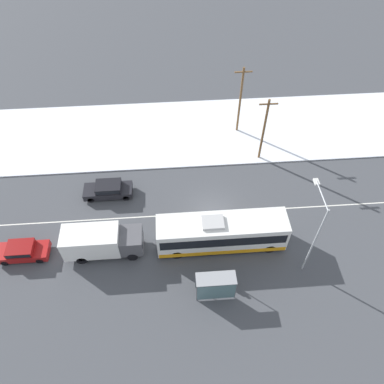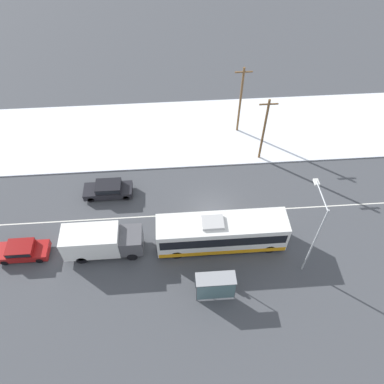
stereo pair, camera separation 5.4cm
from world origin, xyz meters
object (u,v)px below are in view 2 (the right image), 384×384
object	(u,v)px
utility_pole_roadside	(264,130)
sedan_car	(108,189)
bus_shelter	(216,286)
city_bus	(221,233)
pedestrian_at_stop	(222,275)
parked_car_near_truck	(22,250)
box_truck	(101,241)
utility_pole_snowlot	(240,100)
streetlamp	(315,228)

from	to	relation	value
utility_pole_roadside	sedan_car	bearing A→B (deg)	-165.58
sedan_car	bus_shelter	world-z (taller)	bus_shelter
city_bus	pedestrian_at_stop	bearing A→B (deg)	-95.36
parked_car_near_truck	pedestrian_at_stop	world-z (taller)	pedestrian_at_stop
sedan_car	pedestrian_at_stop	size ratio (longest dim) A/B	2.94
box_truck	parked_car_near_truck	size ratio (longest dim) A/B	1.58
bus_shelter	utility_pole_snowlot	xyz separation A→B (m)	(4.74, 19.76, 2.54)
box_truck	pedestrian_at_stop	xyz separation A→B (m)	(9.87, -3.59, -0.60)
bus_shelter	streetlamp	size ratio (longest dim) A/B	0.38
city_bus	streetlamp	size ratio (longest dim) A/B	1.35
sedan_car	streetlamp	size ratio (longest dim) A/B	0.57
box_truck	parked_car_near_truck	bearing A→B (deg)	179.48
pedestrian_at_stop	utility_pole_snowlot	world-z (taller)	utility_pole_snowlot
bus_shelter	box_truck	bearing A→B (deg)	152.35
box_truck	bus_shelter	bearing A→B (deg)	-27.65
pedestrian_at_stop	city_bus	bearing A→B (deg)	84.64
pedestrian_at_stop	bus_shelter	size ratio (longest dim) A/B	0.51
utility_pole_snowlot	box_truck	bearing A→B (deg)	-132.94
parked_car_near_truck	utility_pole_roadside	size ratio (longest dim) A/B	0.56
sedan_car	pedestrian_at_stop	xyz separation A→B (m)	(9.83, -10.00, 0.15)
parked_car_near_truck	streetlamp	distance (m)	24.03
sedan_car	utility_pole_roadside	bearing A→B (deg)	-165.58
box_truck	bus_shelter	size ratio (longest dim) A/B	2.15
city_bus	box_truck	distance (m)	10.21
city_bus	parked_car_near_truck	xyz separation A→B (m)	(-16.97, 0.02, -0.87)
utility_pole_snowlot	utility_pole_roadside	bearing A→B (deg)	-69.79
parked_car_near_truck	bus_shelter	distance (m)	16.68
city_bus	utility_pole_snowlot	size ratio (longest dim) A/B	1.36
city_bus	sedan_car	distance (m)	12.03
sedan_car	parked_car_near_truck	xyz separation A→B (m)	(-6.79, -6.35, -0.04)
utility_pole_roadside	utility_pole_snowlot	size ratio (longest dim) A/B	0.93
streetlamp	utility_pole_snowlot	bearing A→B (deg)	99.30
bus_shelter	sedan_car	bearing A→B (deg)	129.18
parked_car_near_truck	pedestrian_at_stop	distance (m)	17.02
box_truck	streetlamp	xyz separation A→B (m)	(16.75, -2.36, 3.58)
box_truck	parked_car_near_truck	world-z (taller)	box_truck
pedestrian_at_stop	bus_shelter	world-z (taller)	bus_shelter
utility_pole_roadside	utility_pole_snowlot	distance (m)	4.85
sedan_car	bus_shelter	xyz separation A→B (m)	(9.14, -11.21, 0.86)
bus_shelter	utility_pole_snowlot	size ratio (longest dim) A/B	0.38
box_truck	bus_shelter	distance (m)	10.36
sedan_car	pedestrian_at_stop	world-z (taller)	pedestrian_at_stop
box_truck	parked_car_near_truck	distance (m)	6.80
utility_pole_roadside	parked_car_near_truck	bearing A→B (deg)	-155.16
bus_shelter	pedestrian_at_stop	bearing A→B (deg)	60.33
city_bus	bus_shelter	xyz separation A→B (m)	(-1.03, -4.84, 0.03)
bus_shelter	utility_pole_roadside	distance (m)	16.66
bus_shelter	parked_car_near_truck	bearing A→B (deg)	163.01
sedan_car	utility_pole_snowlot	bearing A→B (deg)	-148.37
parked_car_near_truck	utility_pole_snowlot	xyz separation A→B (m)	(20.67, 14.89, 3.43)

